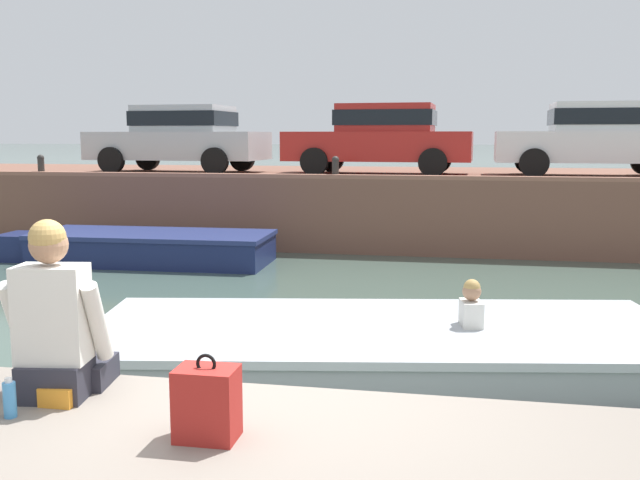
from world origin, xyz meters
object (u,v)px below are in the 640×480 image
at_px(car_centre_white, 596,136).
at_px(mooring_bollard_mid, 335,166).
at_px(car_leftmost_silver, 181,136).
at_px(backpack_on_ledge, 208,404).
at_px(car_left_inner_red, 382,136).
at_px(boat_moored_west_navy, 142,247).
at_px(bottle_drink, 10,399).
at_px(mooring_bollard_west, 41,164).
at_px(person_seated_left, 57,328).
at_px(motorboat_passing, 411,347).

height_order(car_centre_white, mooring_bollard_mid, car_centre_white).
distance_m(car_leftmost_silver, backpack_on_ledge, 14.03).
bearing_deg(backpack_on_ledge, car_left_inner_red, 92.23).
distance_m(boat_moored_west_navy, car_leftmost_silver, 4.17).
bearing_deg(bottle_drink, backpack_on_ledge, -2.81).
relative_size(car_centre_white, mooring_bollard_west, 9.11).
bearing_deg(car_left_inner_red, mooring_bollard_west, -166.90).
xyz_separation_m(car_leftmost_silver, mooring_bollard_mid, (3.96, -1.70, -0.61)).
bearing_deg(car_leftmost_silver, car_left_inner_red, 0.00).
bearing_deg(mooring_bollard_mid, bottle_drink, -88.93).
height_order(car_leftmost_silver, mooring_bollard_west, car_leftmost_silver).
distance_m(bottle_drink, backpack_on_ledge, 1.06).
relative_size(mooring_bollard_mid, person_seated_left, 0.46).
height_order(person_seated_left, backpack_on_ledge, person_seated_left).
height_order(car_left_inner_red, bottle_drink, car_left_inner_red).
relative_size(car_centre_white, backpack_on_ledge, 9.94).
bearing_deg(boat_moored_west_navy, bottle_drink, -69.02).
distance_m(mooring_bollard_mid, backpack_on_ledge, 11.36).
distance_m(car_centre_white, mooring_bollard_mid, 5.59).
relative_size(mooring_bollard_west, mooring_bollard_mid, 1.00).
relative_size(boat_moored_west_navy, mooring_bollard_mid, 11.86).
bearing_deg(motorboat_passing, boat_moored_west_navy, 135.35).
distance_m(car_leftmost_silver, mooring_bollard_west, 3.15).
distance_m(motorboat_passing, car_leftmost_silver, 10.87).
bearing_deg(backpack_on_ledge, car_centre_white, 72.75).
bearing_deg(car_left_inner_red, backpack_on_ledge, -87.77).
height_order(motorboat_passing, person_seated_left, person_seated_left).
xyz_separation_m(motorboat_passing, person_seated_left, (-1.69, -3.73, 1.12)).
distance_m(car_left_inner_red, car_centre_white, 4.53).
bearing_deg(boat_moored_west_navy, car_left_inner_red, 40.85).
relative_size(boat_moored_west_navy, backpack_on_ledge, 12.93).
distance_m(mooring_bollard_west, bottle_drink, 13.11).
xyz_separation_m(boat_moored_west_navy, bottle_drink, (3.58, -9.34, 0.78)).
bearing_deg(mooring_bollard_west, car_left_inner_red, 13.10).
distance_m(mooring_bollard_west, backpack_on_ledge, 13.72).
relative_size(car_leftmost_silver, backpack_on_ledge, 10.12).
bearing_deg(person_seated_left, mooring_bollard_west, 122.07).
height_order(car_leftmost_silver, bottle_drink, car_leftmost_silver).
bearing_deg(motorboat_passing, mooring_bollard_mid, 105.40).
bearing_deg(backpack_on_ledge, mooring_bollard_mid, 96.40).
bearing_deg(motorboat_passing, mooring_bollard_west, 139.94).
relative_size(car_left_inner_red, bottle_drink, 20.40).
bearing_deg(bottle_drink, mooring_bollard_west, 121.02).
distance_m(boat_moored_west_navy, motorboat_passing, 7.51).
height_order(car_centre_white, mooring_bollard_west, car_centre_white).
xyz_separation_m(car_centre_white, bottle_drink, (-5.08, -12.92, -1.30)).
distance_m(car_leftmost_silver, person_seated_left, 13.32).
relative_size(car_centre_white, mooring_bollard_mid, 9.11).
bearing_deg(mooring_bollard_mid, car_leftmost_silver, 156.78).
distance_m(car_left_inner_red, mooring_bollard_west, 7.52).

